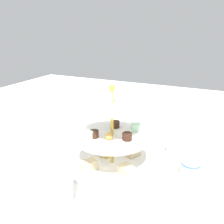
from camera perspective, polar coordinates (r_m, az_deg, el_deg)
ground_plane at (r=0.81m, az=-0.00°, el=-12.36°), size 2.40×2.40×0.00m
tiered_serving_stand at (r=0.77m, az=-0.04°, el=-7.13°), size 0.29×0.29×0.27m
water_glass_tall_right at (r=0.63m, az=-12.58°, el=-16.42°), size 0.07×0.07×0.13m
water_glass_short_left at (r=0.88m, az=14.95°, el=-7.95°), size 0.06×0.06×0.07m
teacup_with_saucer at (r=0.78m, az=17.99°, el=-12.84°), size 0.09×0.09×0.05m
butter_knife_left at (r=0.95m, az=-15.79°, el=-8.01°), size 0.03×0.17×0.00m
butter_knife_right at (r=0.63m, az=13.47°, el=-23.95°), size 0.10×0.15×0.00m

